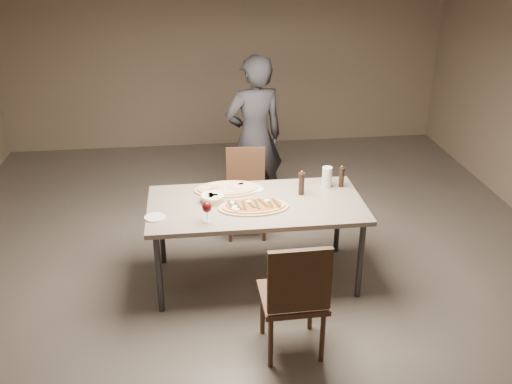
{
  "coord_description": "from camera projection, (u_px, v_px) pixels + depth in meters",
  "views": [
    {
      "loc": [
        -0.52,
        -4.24,
        2.86
      ],
      "look_at": [
        0.0,
        0.0,
        0.85
      ],
      "focal_mm": 40.0,
      "sensor_mm": 36.0,
      "label": 1
    }
  ],
  "objects": [
    {
      "name": "carafe",
      "position": [
        327.0,
        177.0,
        5.02
      ],
      "size": [
        0.09,
        0.09,
        0.18
      ],
      "rotation": [
        0.0,
        0.0,
        0.09
      ],
      "color": "silver",
      "rests_on": "dining_table"
    },
    {
      "name": "ham_pizza",
      "position": [
        228.0,
        188.0,
        4.98
      ],
      "size": [
        0.59,
        0.33,
        0.04
      ],
      "rotation": [
        0.0,
        0.0,
        0.06
      ],
      "color": "tan",
      "rests_on": "dining_table"
    },
    {
      "name": "bread_basket",
      "position": [
        212.0,
        197.0,
        4.76
      ],
      "size": [
        0.2,
        0.2,
        0.07
      ],
      "rotation": [
        0.0,
        0.0,
        -0.12
      ],
      "color": "beige",
      "rests_on": "dining_table"
    },
    {
      "name": "zucchini_pizza",
      "position": [
        253.0,
        206.0,
        4.66
      ],
      "size": [
        0.58,
        0.32,
        0.05
      ],
      "rotation": [
        0.0,
        0.0,
        0.05
      ],
      "color": "tan",
      "rests_on": "dining_table"
    },
    {
      "name": "pepper_mill_right",
      "position": [
        341.0,
        177.0,
        5.02
      ],
      "size": [
        0.05,
        0.05,
        0.2
      ],
      "rotation": [
        0.0,
        0.0,
        0.33
      ],
      "color": "black",
      "rests_on": "dining_table"
    },
    {
      "name": "oil_dish",
      "position": [
        256.0,
        189.0,
        4.98
      ],
      "size": [
        0.13,
        0.13,
        0.02
      ],
      "rotation": [
        0.0,
        0.0,
        -0.14
      ],
      "color": "white",
      "rests_on": "dining_table"
    },
    {
      "name": "dining_table",
      "position": [
        256.0,
        209.0,
        4.78
      ],
      "size": [
        1.8,
        0.9,
        0.75
      ],
      "color": "gray",
      "rests_on": "ground"
    },
    {
      "name": "side_plate",
      "position": [
        155.0,
        217.0,
        4.51
      ],
      "size": [
        0.16,
        0.16,
        0.01
      ],
      "rotation": [
        0.0,
        0.0,
        -0.28
      ],
      "color": "white",
      "rests_on": "dining_table"
    },
    {
      "name": "chair_far",
      "position": [
        246.0,
        187.0,
        5.7
      ],
      "size": [
        0.43,
        0.43,
        0.86
      ],
      "rotation": [
        0.0,
        0.0,
        3.07
      ],
      "color": "#422A1B",
      "rests_on": "ground"
    },
    {
      "name": "chair_near",
      "position": [
        295.0,
        294.0,
        3.95
      ],
      "size": [
        0.46,
        0.46,
        0.96
      ],
      "rotation": [
        0.0,
        0.0,
        0.02
      ],
      "color": "#422A1B",
      "rests_on": "ground"
    },
    {
      "name": "room",
      "position": [
        256.0,
        129.0,
        4.48
      ],
      "size": [
        7.0,
        7.0,
        7.0
      ],
      "color": "#5F5851",
      "rests_on": "ground"
    },
    {
      "name": "wine_glass",
      "position": [
        207.0,
        208.0,
        4.41
      ],
      "size": [
        0.08,
        0.08,
        0.17
      ],
      "rotation": [
        0.0,
        0.0,
        -0.41
      ],
      "color": "silver",
      "rests_on": "dining_table"
    },
    {
      "name": "diner",
      "position": [
        254.0,
        138.0,
        5.86
      ],
      "size": [
        0.71,
        0.56,
        1.73
      ],
      "primitive_type": "imported",
      "rotation": [
        0.0,
        0.0,
        3.4
      ],
      "color": "black",
      "rests_on": "ground"
    },
    {
      "name": "pepper_mill_left",
      "position": [
        302.0,
        183.0,
        4.86
      ],
      "size": [
        0.06,
        0.06,
        0.22
      ],
      "rotation": [
        0.0,
        0.0,
        -0.42
      ],
      "color": "black",
      "rests_on": "dining_table"
    }
  ]
}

